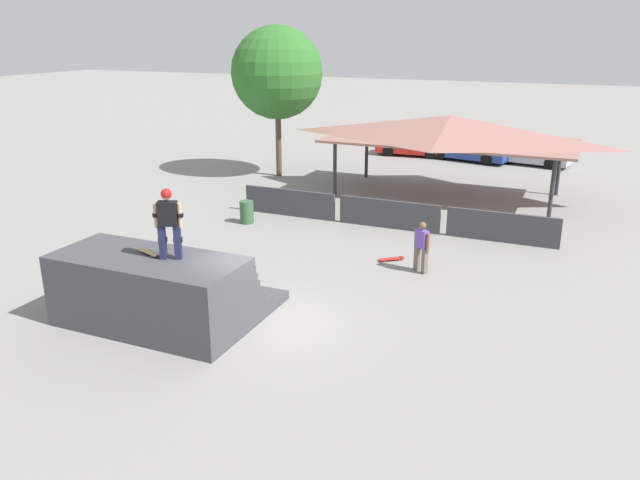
# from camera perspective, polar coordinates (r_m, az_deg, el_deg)

# --- Properties ---
(ground_plane) EXTENTS (160.00, 160.00, 0.00)m
(ground_plane) POSITION_cam_1_polar(r_m,az_deg,el_deg) (15.72, -5.08, -7.55)
(ground_plane) COLOR gray
(quarter_pipe_ramp) EXTENTS (4.72, 3.83, 1.80)m
(quarter_pipe_ramp) POSITION_cam_1_polar(r_m,az_deg,el_deg) (15.97, -14.55, -4.53)
(quarter_pipe_ramp) COLOR #424247
(quarter_pipe_ramp) RESTS_ON ground
(skater_on_deck) EXTENTS (0.72, 0.43, 1.70)m
(skater_on_deck) POSITION_cam_1_polar(r_m,az_deg,el_deg) (14.83, -13.71, 1.88)
(skater_on_deck) COLOR #1E2347
(skater_on_deck) RESTS_ON quarter_pipe_ramp
(skateboard_on_deck) EXTENTS (0.78, 0.44, 0.09)m
(skateboard_on_deck) POSITION_cam_1_polar(r_m,az_deg,el_deg) (15.52, -15.31, -1.09)
(skateboard_on_deck) COLOR blue
(skateboard_on_deck) RESTS_ON quarter_pipe_ramp
(bystander_walking) EXTENTS (0.58, 0.43, 1.57)m
(bystander_walking) POSITION_cam_1_polar(r_m,az_deg,el_deg) (18.78, 9.27, -0.41)
(bystander_walking) COLOR #6B6051
(bystander_walking) RESTS_ON ground
(skateboard_on_ground) EXTENTS (0.77, 0.67, 0.09)m
(skateboard_on_ground) POSITION_cam_1_polar(r_m,az_deg,el_deg) (19.85, 6.62, -1.71)
(skateboard_on_ground) COLOR red
(skateboard_on_ground) RESTS_ON ground
(barrier_fence) EXTENTS (11.90, 0.12, 1.05)m
(barrier_fence) POSITION_cam_1_polar(r_m,az_deg,el_deg) (22.97, 6.31, 2.36)
(barrier_fence) COLOR #3D3D42
(barrier_fence) RESTS_ON ground
(pavilion_shelter) EXTENTS (10.46, 4.86, 3.51)m
(pavilion_shelter) POSITION_cam_1_polar(r_m,az_deg,el_deg) (27.49, 11.81, 9.91)
(pavilion_shelter) COLOR #2D2D33
(pavilion_shelter) RESTS_ON ground
(tree_beside_pavilion) EXTENTS (4.38, 4.38, 7.19)m
(tree_beside_pavilion) POSITION_cam_1_polar(r_m,az_deg,el_deg) (30.74, -3.94, 14.99)
(tree_beside_pavilion) COLOR brown
(tree_beside_pavilion) RESTS_ON ground
(trash_bin) EXTENTS (0.52, 0.52, 0.85)m
(trash_bin) POSITION_cam_1_polar(r_m,az_deg,el_deg) (23.63, -6.72, 2.55)
(trash_bin) COLOR #385B3D
(trash_bin) RESTS_ON ground
(parked_car_red) EXTENTS (4.12, 1.94, 1.27)m
(parked_car_red) POSITION_cam_1_polar(r_m,az_deg,el_deg) (36.96, 8.39, 8.60)
(parked_car_red) COLOR red
(parked_car_red) RESTS_ON ground
(parked_car_blue) EXTENTS (4.73, 2.57, 1.27)m
(parked_car_blue) POSITION_cam_1_polar(r_m,az_deg,el_deg) (36.10, 13.40, 8.06)
(parked_car_blue) COLOR navy
(parked_car_blue) RESTS_ON ground
(parked_car_silver) EXTENTS (4.35, 2.30, 1.27)m
(parked_car_silver) POSITION_cam_1_polar(r_m,az_deg,el_deg) (35.86, 18.66, 7.52)
(parked_car_silver) COLOR #A8AAAF
(parked_car_silver) RESTS_ON ground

